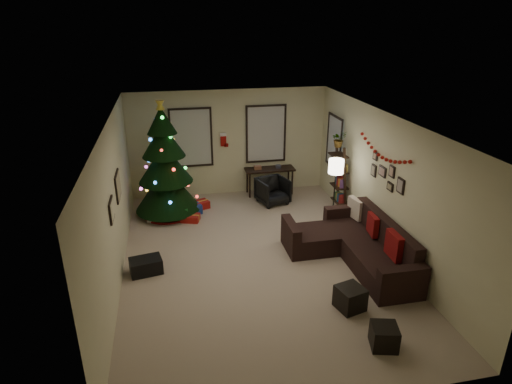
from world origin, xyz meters
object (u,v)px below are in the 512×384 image
sofa (356,246)px  desk_chair (273,191)px  desk (270,171)px  christmas_tree (165,168)px  bookshelf (340,181)px

sofa → desk_chair: sofa is taller
sofa → desk: bearing=103.2°
desk_chair → christmas_tree: bearing=165.5°
desk → desk_chair: bearing=-96.3°
christmas_tree → sofa: size_ratio=1.04×
sofa → desk_chair: 3.08m
sofa → desk_chair: size_ratio=4.07×
desk_chair → desk: bearing=66.6°
sofa → desk: 3.70m
christmas_tree → bookshelf: bearing=-11.5°
desk_chair → sofa: bearing=-89.8°
desk → bookshelf: size_ratio=0.76×
desk → sofa: bearing=-76.8°
christmas_tree → sofa: (3.48, -2.82, -0.87)m
desk → bookshelf: 2.05m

